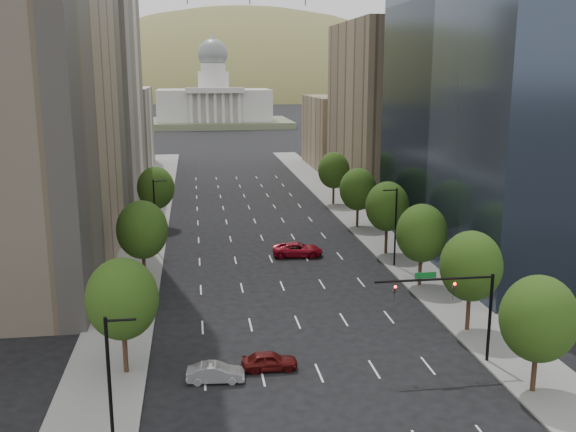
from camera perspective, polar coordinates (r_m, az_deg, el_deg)
name	(u,v)px	position (r m, az deg, el deg)	size (l,w,h in m)	color
sidewalk_left	(136,264)	(76.72, -13.12, -4.09)	(6.00, 200.00, 0.15)	slate
sidewalk_right	(398,253)	(80.13, 9.57, -3.22)	(6.00, 200.00, 0.15)	slate
midrise_cream_left	(95,96)	(117.52, -16.56, 10.05)	(14.00, 30.00, 35.00)	beige
filler_left	(118,129)	(150.73, -14.62, 7.37)	(14.00, 26.00, 18.00)	beige
parking_tan_right	(383,109)	(118.37, 8.34, 9.24)	(14.00, 30.00, 30.00)	#8C7759
filler_right	(341,132)	(150.73, 4.67, 7.35)	(14.00, 26.00, 16.00)	#8C7759
tree_right_0	(539,319)	(47.36, 21.09, -8.40)	(5.20, 5.20, 8.39)	#382316
tree_right_1	(471,266)	(56.53, 15.72, -4.25)	(5.20, 5.20, 8.75)	#382316
tree_right_2	(422,233)	(67.28, 11.62, -1.48)	(5.20, 5.20, 8.61)	#382316
tree_right_3	(387,207)	(78.31, 8.68, 0.83)	(5.20, 5.20, 8.89)	#382316
tree_right_4	(358,189)	(91.62, 6.15, 2.33)	(5.20, 5.20, 8.46)	#382316
tree_right_5	(334,170)	(106.93, 4.03, 4.00)	(5.20, 5.20, 8.75)	#382316
tree_left_0	(122,299)	(48.31, -14.31, -7.06)	(5.20, 5.20, 8.75)	#382316
tree_left_1	(142,230)	(67.37, -12.64, -1.20)	(5.20, 5.20, 8.97)	#382316
tree_left_2	(156,188)	(92.84, -11.49, 2.42)	(5.20, 5.20, 8.68)	#382316
streetlight_rn	(395,225)	(73.71, 9.35, -0.77)	(1.70, 0.20, 9.00)	black
streetlight_ls	(111,390)	(37.62, -15.23, -14.45)	(1.70, 0.20, 9.00)	black
streetlight_ln	(155,213)	(80.23, -11.54, 0.23)	(1.70, 0.20, 9.00)	black
traffic_signal	(460,299)	(50.13, 14.80, -7.06)	(9.12, 0.40, 7.38)	black
capitol	(214,105)	(263.47, -6.49, 9.67)	(60.00, 40.00, 35.20)	#596647
foothills	(240,136)	(617.09, -4.26, 7.04)	(720.00, 413.00, 263.00)	olive
car_maroon	(269,361)	(49.34, -1.64, -12.55)	(1.68, 4.17, 1.42)	#4D0D0C
car_silver	(216,373)	(47.90, -6.36, -13.48)	(1.43, 4.11, 1.36)	#9E9EA3
car_red_far	(298,249)	(77.76, 0.85, -2.95)	(2.76, 5.98, 1.66)	maroon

